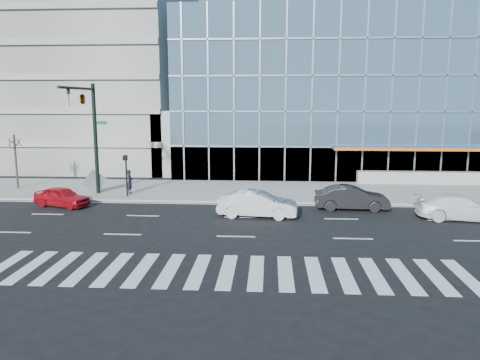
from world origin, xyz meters
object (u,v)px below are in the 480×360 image
Objects in this scene: dark_sedan at (352,198)px; traffic_signal at (86,112)px; white_suv at (461,207)px; red_sedan at (62,197)px; pedestrian at (130,182)px; street_tree_near at (14,142)px; white_sedan at (257,204)px; ped_signal_post at (126,169)px; tilted_panel at (95,181)px.

traffic_signal is at bearing 84.56° from dark_sedan.
white_suv is 1.30× the size of red_sedan.
pedestrian is (-15.58, 3.50, 0.27)m from dark_sedan.
street_tree_near is 2.39× the size of pedestrian.
white_sedan reaches higher than red_sedan.
street_tree_near is 20.56m from white_sedan.
street_tree_near reaches higher than pedestrian.
white_suv is at bearing -12.09° from ped_signal_post.
street_tree_near is 25.67m from dark_sedan.
traffic_signal is 6.10m from red_sedan.
red_sedan is 3.89m from tilted_panel.
tilted_panel is at bearing 80.49° from dark_sedan.
red_sedan is at bearing -141.37° from ped_signal_post.
pedestrian reaches higher than red_sedan.
street_tree_near reaches higher than dark_sedan.
ped_signal_post is at bearing 8.52° from traffic_signal.
dark_sedan is at bearing -39.65° from tilted_panel.
white_sedan is at bearing 111.76° from dark_sedan.
traffic_signal is 13.84m from white_sedan.
red_sedan is (5.99, -5.36, -3.12)m from street_tree_near.
street_tree_near is 0.88× the size of white_sedan.
tilted_panel is at bearing 82.09° from white_suv.
ped_signal_post is 0.71× the size of street_tree_near.
ped_signal_post is 15.75m from dark_sedan.
white_sedan is 13.15m from red_sedan.
white_sedan is at bearing -26.41° from ped_signal_post.
tilted_panel reaches higher than white_sedan.
traffic_signal is 4.75m from ped_signal_post.
tilted_panel is at bearing 98.72° from traffic_signal.
white_sedan is at bearing -20.95° from street_tree_near.
ped_signal_post is 3.07m from tilted_panel.
pedestrian is at bearing 94.43° from ped_signal_post.
ped_signal_post is at bearing -15.06° from street_tree_near.
traffic_signal is at bearing -110.24° from tilted_panel.
white_sedan reaches higher than dark_sedan.
tilted_panel is at bearing -13.12° from street_tree_near.
ped_signal_post is at bearing 82.15° from dark_sedan.
dark_sedan is (24.99, -5.02, -3.01)m from street_tree_near.
dark_sedan is (17.99, -2.09, -5.40)m from traffic_signal.
traffic_signal is 2.07× the size of red_sedan.
tilted_panel is at bearing 70.48° from white_sedan.
white_sedan is 1.02× the size of dark_sedan.
dark_sedan is 3.59× the size of tilted_panel.
tilted_panel reaches higher than dark_sedan.
traffic_signal is 1.89× the size of street_tree_near.
white_suv is 24.84m from tilted_panel.
dark_sedan is 18.52m from tilted_panel.
traffic_signal is 5.28m from tilted_panel.
dark_sedan is 19.01m from red_sedan.
white_sedan is 13.46m from tilted_panel.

